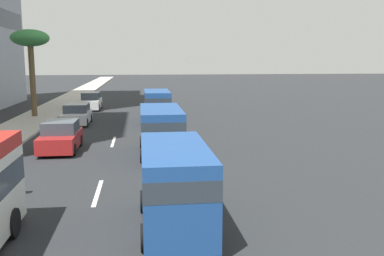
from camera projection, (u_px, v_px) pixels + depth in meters
name	position (u px, v px, depth m)	size (l,w,h in m)	color
ground_plane	(121.00, 118.00, 36.28)	(198.00, 198.00, 0.00)	#26282B
sidewalk_right	(36.00, 118.00, 35.40)	(162.00, 3.52, 0.15)	#B2ADA3
lane_stripe_mid	(98.00, 193.00, 15.93)	(3.20, 0.16, 0.01)	silver
lane_stripe_far	(113.00, 142.00, 25.67)	(3.20, 0.16, 0.01)	silver
car_lead	(61.00, 137.00, 23.09)	(4.06, 1.95, 1.64)	#A51E1E
van_second	(157.00, 105.00, 32.96)	(4.88, 2.07, 2.54)	#1E478C
van_fourth	(161.00, 128.00, 22.01)	(5.32, 2.23, 2.47)	#1E478C
car_fifth	(91.00, 101.00, 41.87)	(4.26, 1.90, 1.71)	white
van_sixth	(175.00, 181.00, 12.44)	(4.82, 2.07, 2.50)	#1E478C
car_seventh	(77.00, 115.00, 32.46)	(4.16, 1.97, 1.57)	silver
palm_tree	(30.00, 42.00, 35.17)	(3.14, 3.14, 7.28)	brown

